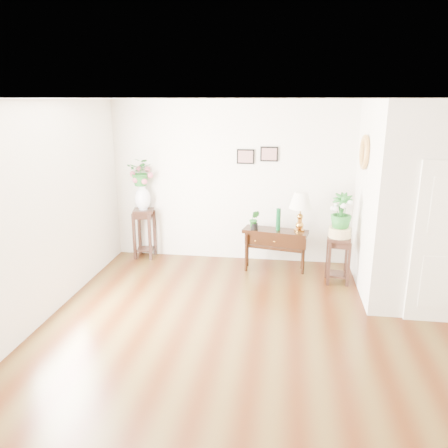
% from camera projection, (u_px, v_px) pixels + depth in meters
% --- Properties ---
extents(floor, '(6.00, 5.50, 0.02)m').
position_uv_depth(floor, '(276.00, 340.00, 5.25)').
color(floor, '#4D3716').
rests_on(floor, ground).
extents(ceiling, '(6.00, 5.50, 0.02)m').
position_uv_depth(ceiling, '(284.00, 99.00, 4.48)').
color(ceiling, white).
rests_on(ceiling, ground).
extents(wall_back, '(6.00, 0.02, 2.80)m').
position_uv_depth(wall_back, '(283.00, 183.00, 7.48)').
color(wall_back, white).
rests_on(wall_back, ground).
extents(wall_front, '(6.00, 0.02, 2.80)m').
position_uv_depth(wall_front, '(269.00, 380.00, 2.25)').
color(wall_front, white).
rests_on(wall_front, ground).
extents(wall_left, '(0.02, 5.50, 2.80)m').
position_uv_depth(wall_left, '(30.00, 219.00, 5.28)').
color(wall_left, white).
rests_on(wall_left, ground).
extents(partition, '(1.80, 1.95, 2.80)m').
position_uv_depth(partition, '(429.00, 200.00, 6.27)').
color(partition, white).
rests_on(partition, floor).
extents(art_print_left, '(0.30, 0.02, 0.25)m').
position_uv_depth(art_print_left, '(246.00, 157.00, 7.43)').
color(art_print_left, black).
rests_on(art_print_left, wall_back).
extents(art_print_right, '(0.30, 0.02, 0.25)m').
position_uv_depth(art_print_right, '(269.00, 154.00, 7.36)').
color(art_print_right, black).
rests_on(art_print_right, wall_back).
extents(wall_ornament, '(0.07, 0.51, 0.51)m').
position_uv_depth(wall_ornament, '(364.00, 152.00, 6.34)').
color(wall_ornament, gold).
rests_on(wall_ornament, partition).
extents(console_table, '(1.11, 0.55, 0.71)m').
position_uv_depth(console_table, '(275.00, 250.00, 7.32)').
color(console_table, black).
rests_on(console_table, floor).
extents(table_lamp, '(0.50, 0.50, 0.66)m').
position_uv_depth(table_lamp, '(300.00, 210.00, 7.08)').
color(table_lamp, '#B1782C').
rests_on(table_lamp, console_table).
extents(green_vase, '(0.10, 0.10, 0.37)m').
position_uv_depth(green_vase, '(278.00, 220.00, 7.17)').
color(green_vase, '#09401D').
rests_on(green_vase, console_table).
extents(potted_plant, '(0.17, 0.14, 0.30)m').
position_uv_depth(potted_plant, '(254.00, 220.00, 7.23)').
color(potted_plant, '#1F6723').
rests_on(potted_plant, console_table).
extents(plant_stand_a, '(0.41, 0.41, 0.90)m').
position_uv_depth(plant_stand_a, '(145.00, 233.00, 7.91)').
color(plant_stand_a, '#2C2219').
rests_on(plant_stand_a, floor).
extents(porcelain_vase, '(0.31, 0.31, 0.48)m').
position_uv_depth(porcelain_vase, '(143.00, 197.00, 7.73)').
color(porcelain_vase, white).
rests_on(porcelain_vase, plant_stand_a).
extents(lily_arrangement, '(0.49, 0.44, 0.49)m').
position_uv_depth(lily_arrangement, '(141.00, 173.00, 7.61)').
color(lily_arrangement, '#1F6723').
rests_on(lily_arrangement, porcelain_vase).
extents(plant_stand_b, '(0.40, 0.40, 0.75)m').
position_uv_depth(plant_stand_b, '(338.00, 260.00, 6.83)').
color(plant_stand_b, '#2C2219').
rests_on(plant_stand_b, floor).
extents(ceramic_bowl, '(0.39, 0.39, 0.15)m').
position_uv_depth(ceramic_bowl, '(340.00, 232.00, 6.70)').
color(ceramic_bowl, '#C8BA8C').
rests_on(ceramic_bowl, plant_stand_b).
extents(narcissus, '(0.33, 0.33, 0.56)m').
position_uv_depth(narcissus, '(341.00, 212.00, 6.61)').
color(narcissus, '#1F6723').
rests_on(narcissus, ceramic_bowl).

